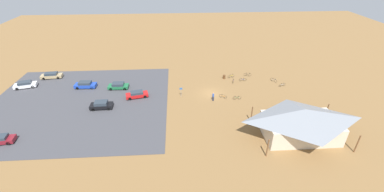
# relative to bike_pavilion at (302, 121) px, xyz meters

# --- Properties ---
(ground) EXTENTS (160.00, 160.00, 0.00)m
(ground) POSITION_rel_bike_pavilion_xyz_m (12.43, -14.88, -2.93)
(ground) COLOR olive
(ground) RESTS_ON ground
(parking_lot_asphalt) EXTENTS (35.29, 31.37, 0.05)m
(parking_lot_asphalt) POSITION_rel_bike_pavilion_xyz_m (39.49, -12.72, -2.90)
(parking_lot_asphalt) COLOR #424247
(parking_lot_asphalt) RESTS_ON ground
(bike_pavilion) EXTENTS (13.96, 8.99, 5.21)m
(bike_pavilion) POSITION_rel_bike_pavilion_xyz_m (0.00, 0.00, 0.00)
(bike_pavilion) COLOR beige
(bike_pavilion) RESTS_ON ground
(trash_bin) EXTENTS (0.60, 0.60, 0.90)m
(trash_bin) POSITION_rel_bike_pavilion_xyz_m (8.52, -21.89, -2.48)
(trash_bin) COLOR brown
(trash_bin) RESTS_ON ground
(lot_sign) EXTENTS (0.56, 0.08, 2.20)m
(lot_sign) POSITION_rel_bike_pavilion_xyz_m (18.98, -13.97, -1.51)
(lot_sign) COLOR #99999E
(lot_sign) RESTS_ON ground
(bicycle_purple_yard_right) EXTENTS (0.58, 1.64, 0.91)m
(bicycle_purple_yard_right) POSITION_rel_bike_pavilion_xyz_m (6.80, -19.66, -2.54)
(bicycle_purple_yard_right) COLOR black
(bicycle_purple_yard_right) RESTS_ON ground
(bicycle_green_near_sign) EXTENTS (1.75, 0.48, 0.81)m
(bicycle_green_near_sign) POSITION_rel_bike_pavilion_xyz_m (7.56, -12.16, -2.54)
(bicycle_green_near_sign) COLOR black
(bicycle_green_near_sign) RESTS_ON ground
(bicycle_blue_mid_cluster) EXTENTS (1.69, 0.48, 0.83)m
(bicycle_blue_mid_cluster) POSITION_rel_bike_pavilion_xyz_m (4.40, -20.31, -2.54)
(bicycle_blue_mid_cluster) COLOR black
(bicycle_blue_mid_cluster) RESTS_ON ground
(bicycle_black_lone_east) EXTENTS (1.73, 0.48, 0.90)m
(bicycle_black_lone_east) POSITION_rel_bike_pavilion_xyz_m (2.64, -22.90, -2.54)
(bicycle_black_lone_east) COLOR black
(bicycle_black_lone_east) RESTS_ON ground
(bicycle_silver_yard_center) EXTENTS (1.04, 1.35, 0.86)m
(bicycle_silver_yard_center) POSITION_rel_bike_pavilion_xyz_m (-2.72, -19.62, -2.55)
(bicycle_silver_yard_center) COLOR black
(bicycle_silver_yard_center) RESTS_ON ground
(bicycle_yellow_front_row) EXTENTS (1.63, 0.68, 0.90)m
(bicycle_yellow_front_row) POSITION_rel_bike_pavilion_xyz_m (6.79, -22.28, -2.54)
(bicycle_yellow_front_row) COLOR black
(bicycle_yellow_front_row) RESTS_ON ground
(bicycle_white_edge_north) EXTENTS (1.68, 0.70, 0.85)m
(bicycle_white_edge_north) POSITION_rel_bike_pavilion_xyz_m (-3.83, -17.15, -2.55)
(bicycle_white_edge_north) COLOR black
(bicycle_white_edge_north) RESTS_ON ground
(bicycle_orange_yard_front) EXTENTS (1.41, 1.01, 0.78)m
(bicycle_orange_yard_front) POSITION_rel_bike_pavilion_xyz_m (10.33, -12.87, -2.56)
(bicycle_orange_yard_front) COLOR black
(bicycle_orange_yard_front) RESTS_ON ground
(car_green_back_corner) EXTENTS (4.39, 1.97, 1.37)m
(car_green_back_corner) POSITION_rel_bike_pavilion_xyz_m (32.68, -18.35, -2.20)
(car_green_back_corner) COLOR #1E6B3D
(car_green_back_corner) RESTS_ON parking_lot_asphalt
(car_red_near_entry) EXTENTS (4.76, 2.68, 1.35)m
(car_red_near_entry) POSITION_rel_bike_pavilion_xyz_m (28.10, -14.22, -2.20)
(car_red_near_entry) COLOR red
(car_red_near_entry) RESTS_ON parking_lot_asphalt
(car_white_second_row) EXTENTS (4.80, 2.87, 1.45)m
(car_white_second_row) POSITION_rel_bike_pavilion_xyz_m (53.36, -20.10, -2.16)
(car_white_second_row) COLOR white
(car_white_second_row) RESTS_ON parking_lot_asphalt
(car_black_far_end) EXTENTS (4.27, 2.02, 1.50)m
(car_black_far_end) POSITION_rel_bike_pavilion_xyz_m (34.39, -10.42, -2.14)
(car_black_far_end) COLOR black
(car_black_far_end) RESTS_ON parking_lot_asphalt
(car_tan_by_curb) EXTENTS (4.89, 2.20, 1.40)m
(car_tan_by_curb) POSITION_rel_bike_pavilion_xyz_m (49.54, -24.64, -2.18)
(car_tan_by_curb) COLOR tan
(car_tan_by_curb) RESTS_ON parking_lot_asphalt
(car_blue_aisle_side) EXTENTS (4.65, 1.96, 1.45)m
(car_blue_aisle_side) POSITION_rel_bike_pavilion_xyz_m (40.02, -19.20, -2.16)
(car_blue_aisle_side) COLOR #1E42B2
(car_blue_aisle_side) RESTS_ON parking_lot_asphalt
(visitor_at_bikes) EXTENTS (0.38, 0.40, 1.82)m
(visitor_at_bikes) POSITION_rel_bike_pavilion_xyz_m (12.53, -12.01, -1.97)
(visitor_at_bikes) COLOR #2D3347
(visitor_at_bikes) RESTS_ON ground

